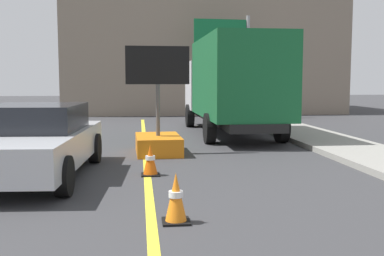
{
  "coord_description": "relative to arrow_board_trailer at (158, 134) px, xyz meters",
  "views": [
    {
      "loc": [
        -0.14,
        2.17,
        1.84
      ],
      "look_at": [
        0.47,
        7.46,
        1.29
      ],
      "focal_mm": 43.01,
      "sensor_mm": 36.0,
      "label": 1
    }
  ],
  "objects": [
    {
      "name": "far_building_block",
      "position": [
        3.23,
        16.94,
        2.92
      ],
      "size": [
        15.41,
        9.27,
        6.79
      ],
      "primitive_type": "cube",
      "color": "gray",
      "rests_on": "ground"
    },
    {
      "name": "highway_guide_sign",
      "position": [
        4.08,
        10.73,
        2.94
      ],
      "size": [
        2.78,
        0.32,
        5.0
      ],
      "color": "gray",
      "rests_on": "ground"
    },
    {
      "name": "box_truck",
      "position": [
        2.64,
        3.75,
        1.27
      ],
      "size": [
        2.5,
        7.79,
        3.18
      ],
      "color": "black",
      "rests_on": "ground"
    },
    {
      "name": "traffic_cone_far_lane",
      "position": [
        -0.26,
        -2.75,
        -0.18
      ],
      "size": [
        0.36,
        0.36,
        0.61
      ],
      "color": "black",
      "rests_on": "ground"
    },
    {
      "name": "arrow_board_trailer",
      "position": [
        0.0,
        0.0,
        0.0
      ],
      "size": [
        1.6,
        1.83,
        2.7
      ],
      "color": "orange",
      "rests_on": "ground"
    },
    {
      "name": "traffic_cone_mid_lane",
      "position": [
        -0.0,
        -5.8,
        -0.16
      ],
      "size": [
        0.36,
        0.36,
        0.66
      ],
      "color": "black",
      "rests_on": "ground"
    },
    {
      "name": "pickup_car",
      "position": [
        -2.51,
        -2.62,
        0.22
      ],
      "size": [
        2.35,
        4.74,
        1.38
      ],
      "color": "silver",
      "rests_on": "ground"
    }
  ]
}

